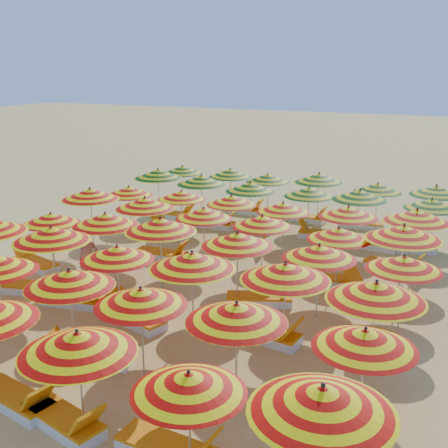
# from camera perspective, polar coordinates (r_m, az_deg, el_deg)

# --- Properties ---
(ground) EXTENTS (120.00, 120.00, 0.00)m
(ground) POSITION_cam_1_polar(r_m,az_deg,el_deg) (16.36, -0.75, -5.83)
(ground) COLOR #D8B360
(ground) RESTS_ON ground
(umbrella_3) EXTENTS (2.03, 2.03, 2.04)m
(umbrella_3) POSITION_cam_1_polar(r_m,az_deg,el_deg) (9.41, -14.66, -11.61)
(umbrella_3) COLOR silver
(umbrella_3) RESTS_ON ground
(umbrella_4) EXTENTS (1.85, 1.85, 1.83)m
(umbrella_4) POSITION_cam_1_polar(r_m,az_deg,el_deg) (8.46, -3.60, -15.84)
(umbrella_4) COLOR silver
(umbrella_4) RESTS_ON ground
(umbrella_5) EXTENTS (2.08, 2.08, 2.12)m
(umbrella_5) POSITION_cam_1_polar(r_m,az_deg,el_deg) (7.74, 9.95, -17.20)
(umbrella_5) COLOR silver
(umbrella_5) RESTS_ON ground
(umbrella_8) EXTENTS (2.11, 2.11, 2.01)m
(umbrella_8) POSITION_cam_1_polar(r_m,az_deg,el_deg) (12.15, -15.43, -5.37)
(umbrella_8) COLOR silver
(umbrella_8) RESTS_ON ground
(umbrella_9) EXTENTS (2.23, 2.23, 1.95)m
(umbrella_9) POSITION_cam_1_polar(r_m,az_deg,el_deg) (11.08, -8.45, -7.37)
(umbrella_9) COLOR silver
(umbrella_9) RESTS_ON ground
(umbrella_10) EXTENTS (2.30, 2.30, 1.99)m
(umbrella_10) POSITION_cam_1_polar(r_m,az_deg,el_deg) (10.22, 1.29, -9.02)
(umbrella_10) COLOR silver
(umbrella_10) RESTS_ON ground
(umbrella_11) EXTENTS (2.19, 2.19, 1.88)m
(umbrella_11) POSITION_cam_1_polar(r_m,az_deg,el_deg) (9.82, 14.13, -11.25)
(umbrella_11) COLOR silver
(umbrella_11) RESTS_ON ground
(umbrella_13) EXTENTS (2.49, 2.49, 2.12)m
(umbrella_13) POSITION_cam_1_polar(r_m,az_deg,el_deg) (15.05, -17.14, -1.01)
(umbrella_13) COLOR silver
(umbrella_13) RESTS_ON ground
(umbrella_14) EXTENTS (2.19, 2.19, 1.91)m
(umbrella_14) POSITION_cam_1_polar(r_m,az_deg,el_deg) (13.77, -10.80, -2.92)
(umbrella_14) COLOR silver
(umbrella_14) RESTS_ON ground
(umbrella_15) EXTENTS (2.33, 2.33, 2.09)m
(umbrella_15) POSITION_cam_1_polar(r_m,az_deg,el_deg) (12.57, -3.26, -3.75)
(umbrella_15) COLOR silver
(umbrella_15) RESTS_ON ground
(umbrella_16) EXTENTS (2.53, 2.53, 2.07)m
(umbrella_16) POSITION_cam_1_polar(r_m,az_deg,el_deg) (12.01, 6.26, -4.84)
(umbrella_16) COLOR silver
(umbrella_16) RESTS_ON ground
(umbrella_17) EXTENTS (2.14, 2.14, 2.08)m
(umbrella_17) POSITION_cam_1_polar(r_m,az_deg,el_deg) (11.32, 15.19, -6.62)
(umbrella_17) COLOR silver
(umbrella_17) RESTS_ON ground
(umbrella_18) EXTENTS (2.17, 2.17, 1.82)m
(umbrella_18) POSITION_cam_1_polar(r_m,az_deg,el_deg) (17.63, -17.19, 0.54)
(umbrella_18) COLOR silver
(umbrella_18) RESTS_ON ground
(umbrella_19) EXTENTS (2.52, 2.52, 2.04)m
(umbrella_19) POSITION_cam_1_polar(r_m,az_deg,el_deg) (16.36, -11.97, 0.43)
(umbrella_19) COLOR silver
(umbrella_19) RESTS_ON ground
(umbrella_20) EXTENTS (2.57, 2.57, 2.10)m
(umbrella_20) POSITION_cam_1_polar(r_m,az_deg,el_deg) (15.36, -6.48, -0.10)
(umbrella_20) COLOR silver
(umbrella_20) RESTS_ON ground
(umbrella_21) EXTENTS (2.14, 2.14, 2.00)m
(umbrella_21) POSITION_cam_1_polar(r_m,az_deg,el_deg) (14.32, 1.38, -1.59)
(umbrella_21) COLOR silver
(umbrella_21) RESTS_ON ground
(umbrella_22) EXTENTS (1.94, 1.94, 1.93)m
(umbrella_22) POSITION_cam_1_polar(r_m,az_deg,el_deg) (13.75, 9.64, -2.82)
(umbrella_22) COLOR silver
(umbrella_22) RESTS_ON ground
(umbrella_23) EXTENTS (2.19, 2.19, 1.86)m
(umbrella_23) POSITION_cam_1_polar(r_m,az_deg,el_deg) (13.63, 17.82, -3.81)
(umbrella_23) COLOR silver
(umbrella_23) RESTS_ON ground
(umbrella_24) EXTENTS (2.46, 2.46, 2.09)m
(umbrella_24) POSITION_cam_1_polar(r_m,az_deg,el_deg) (19.50, -13.45, 2.97)
(umbrella_24) COLOR silver
(umbrella_24) RESTS_ON ground
(umbrella_25) EXTENTS (2.51, 2.51, 2.03)m
(umbrella_25) POSITION_cam_1_polar(r_m,az_deg,el_deg) (18.10, -8.04, 2.10)
(umbrella_25) COLOR silver
(umbrella_25) RESTS_ON ground
(umbrella_26) EXTENTS (2.12, 2.12, 1.87)m
(umbrella_26) POSITION_cam_1_polar(r_m,az_deg,el_deg) (17.26, -2.06, 1.08)
(umbrella_26) COLOR silver
(umbrella_26) RESTS_ON ground
(umbrella_27) EXTENTS (1.84, 1.84, 1.89)m
(umbrella_27) POSITION_cam_1_polar(r_m,az_deg,el_deg) (16.37, 3.92, 0.28)
(umbrella_27) COLOR silver
(umbrella_27) RESTS_ON ground
(umbrella_28) EXTENTS (1.90, 1.90, 1.86)m
(umbrella_28) POSITION_cam_1_polar(r_m,az_deg,el_deg) (15.53, 11.58, -0.97)
(umbrella_28) COLOR silver
(umbrella_28) RESTS_ON ground
(umbrella_29) EXTENTS (2.16, 2.16, 2.12)m
(umbrella_29) POSITION_cam_1_polar(r_m,az_deg,el_deg) (15.28, 17.79, -0.81)
(umbrella_29) COLOR silver
(umbrella_29) RESTS_ON ground
(umbrella_30) EXTENTS (1.85, 1.85, 1.84)m
(umbrella_30) POSITION_cam_1_polar(r_m,az_deg,el_deg) (20.74, -9.64, 3.33)
(umbrella_30) COLOR silver
(umbrella_30) RESTS_ON ground
(umbrella_31) EXTENTS (1.78, 1.78, 1.82)m
(umbrella_31) POSITION_cam_1_polar(r_m,az_deg,el_deg) (19.93, -4.34, 2.93)
(umbrella_31) COLOR silver
(umbrella_31) RESTS_ON ground
(umbrella_32) EXTENTS (1.79, 1.79, 1.82)m
(umbrella_32) POSITION_cam_1_polar(r_m,az_deg,el_deg) (19.14, 0.78, 2.43)
(umbrella_32) COLOR silver
(umbrella_32) RESTS_ON ground
(umbrella_33) EXTENTS (2.28, 2.28, 1.83)m
(umbrella_33) POSITION_cam_1_polar(r_m,az_deg,el_deg) (18.21, 6.04, 1.68)
(umbrella_33) COLOR silver
(umbrella_33) RESTS_ON ground
(umbrella_34) EXTENTS (2.26, 2.26, 1.94)m
(umbrella_34) POSITION_cam_1_polar(r_m,az_deg,el_deg) (17.61, 12.53, 1.21)
(umbrella_34) COLOR silver
(umbrella_34) RESTS_ON ground
(umbrella_35) EXTENTS (2.00, 2.00, 2.06)m
(umbrella_35) POSITION_cam_1_polar(r_m,az_deg,el_deg) (17.28, 18.99, 0.81)
(umbrella_35) COLOR silver
(umbrella_35) RESTS_ON ground
(umbrella_36) EXTENTS (2.09, 2.09, 2.08)m
(umbrella_36) POSITION_cam_1_polar(r_m,az_deg,el_deg) (22.74, -6.71, 5.08)
(umbrella_36) COLOR silver
(umbrella_36) RESTS_ON ground
(umbrella_37) EXTENTS (2.25, 2.25, 2.02)m
(umbrella_37) POSITION_cam_1_polar(r_m,az_deg,el_deg) (21.65, -2.31, 4.50)
(umbrella_37) COLOR silver
(umbrella_37) RESTS_ON ground
(umbrella_38) EXTENTS (2.45, 2.45, 1.96)m
(umbrella_38) POSITION_cam_1_polar(r_m,az_deg,el_deg) (20.69, 2.70, 3.79)
(umbrella_38) COLOR silver
(umbrella_38) RESTS_ON ground
(umbrella_39) EXTENTS (2.08, 2.08, 1.91)m
(umbrella_39) POSITION_cam_1_polar(r_m,az_deg,el_deg) (20.25, 8.65, 3.23)
(umbrella_39) COLOR silver
(umbrella_39) RESTS_ON ground
(umbrella_40) EXTENTS (2.34, 2.34, 2.03)m
(umbrella_40) POSITION_cam_1_polar(r_m,az_deg,el_deg) (19.65, 13.63, 2.88)
(umbrella_40) COLOR silver
(umbrella_40) RESTS_ON ground
(umbrella_41) EXTENTS (2.38, 2.38, 1.90)m
(umbrella_41) POSITION_cam_1_polar(r_m,az_deg,el_deg) (19.55, 20.35, 1.93)
(umbrella_41) COLOR silver
(umbrella_41) RESTS_ON ground
(umbrella_42) EXTENTS (2.20, 2.20, 1.87)m
(umbrella_42) POSITION_cam_1_polar(r_m,az_deg,el_deg) (24.61, -4.23, 5.52)
(umbrella_42) COLOR silver
(umbrella_42) RESTS_ON ground
(umbrella_43) EXTENTS (2.29, 2.29, 1.92)m
(umbrella_43) POSITION_cam_1_polar(r_m,az_deg,el_deg) (23.54, 0.66, 5.20)
(umbrella_43) COLOR silver
(umbrella_43) RESTS_ON ground
(umbrella_44) EXTENTS (1.86, 1.86, 1.87)m
(umbrella_44) POSITION_cam_1_polar(r_m,az_deg,el_deg) (22.79, 4.49, 4.68)
(umbrella_44) COLOR silver
(umbrella_44) RESTS_ON ground
(umbrella_45) EXTENTS (2.46, 2.46, 2.07)m
(umbrella_45) POSITION_cam_1_polar(r_m,az_deg,el_deg) (22.10, 9.63, 4.62)
(umbrella_45) COLOR silver
(umbrella_45) RESTS_ON ground
(umbrella_46) EXTENTS (2.20, 2.20, 1.88)m
(umbrella_46) POSITION_cam_1_polar(r_m,az_deg,el_deg) (21.59, 15.35, 3.57)
(umbrella_46) COLOR silver
(umbrella_46) RESTS_ON ground
(umbrella_47) EXTENTS (2.14, 2.14, 1.97)m
(umbrella_47) POSITION_cam_1_polar(r_m,az_deg,el_deg) (21.39, 20.75, 3.20)
(umbrella_47) COLOR silver
(umbrella_47) RESTS_ON ground
(lounger_2) EXTENTS (1.81, 0.89, 0.69)m
(lounger_2) POSITION_cam_1_polar(r_m,az_deg,el_deg) (11.41, -20.30, -16.37)
(lounger_2) COLOR white
(lounger_2) RESTS_ON ground
(lounger_3) EXTENTS (1.82, 0.98, 0.69)m
(lounger_3) POSITION_cam_1_polar(r_m,az_deg,el_deg) (10.59, -15.90, -18.67)
(lounger_3) COLOR white
(lounger_3) RESTS_ON ground
(lounger_6) EXTENTS (1.83, 1.09, 0.69)m
(lounger_6) POSITION_cam_1_polar(r_m,az_deg,el_deg) (12.41, -13.57, -13.00)
(lounger_6) COLOR white
(lounger_6) RESTS_ON ground
(lounger_7) EXTENTS (1.82, 0.99, 0.69)m
(lounger_7) POSITION_cam_1_polar(r_m,az_deg,el_deg) (16.68, -20.65, -5.91)
(lounger_7) COLOR white
(lounger_7) RESTS_ON ground
(lounger_8) EXTENTS (1.81, 0.88, 0.69)m
(lounger_8) POSITION_cam_1_polar(r_m,az_deg,el_deg) (15.25, -14.90, -7.46)
(lounger_8) COLOR white
(lounger_8) RESTS_ON ground
(lounger_9) EXTENTS (1.83, 1.05, 0.69)m
(lounger_9) POSITION_cam_1_polar(r_m,az_deg,el_deg) (13.96, -9.11, -9.35)
(lounger_9) COLOR white
(lounger_9) RESTS_ON ground
(lounger_10) EXTENTS (1.79, 0.80, 0.69)m
(lounger_10) POSITION_cam_1_polar(r_m,az_deg,el_deg) (13.03, 4.25, -11.09)
(lounger_10) COLOR white
(lounger_10) RESTS_ON ground
(lounger_11) EXTENTS (1.82, 1.00, 0.69)m
(lounger_11) POSITION_cam_1_polar(r_m,az_deg,el_deg) (18.31, -18.62, -3.78)
(lounger_11) COLOR white
(lounger_11) RESTS_ON ground
(lounger_12) EXTENTS (1.82, 1.17, 0.69)m
(lounger_12) POSITION_cam_1_polar(r_m,az_deg,el_deg) (14.84, 3.78, -7.59)
(lounger_12) COLOR white
(lounger_12) RESTS_ON ground
(lounger_13) EXTENTS (1.75, 0.64, 0.69)m
(lounger_13) POSITION_cam_1_polar(r_m,az_deg,el_deg) (18.26, -6.25, -3.07)
(lounger_13) COLOR white
(lounger_13) RESTS_ON ground
(lounger_14) EXTENTS (1.82, 1.17, 0.69)m
(lounger_14) POSITION_cam_1_polar(r_m,az_deg,el_deg) (16.25, 9.34, -5.63)
(lounger_14) COLOR white
(lounger_14) RESTS_ON ground
(lounger_15) EXTENTS (1.83, 1.07, 0.69)m
(lounger_15) POSITION_cam_1_polar(r_m,az_deg,el_deg) (15.72, 15.00, -6.73)
(lounger_15) COLOR white
(lounger_15) RESTS_ON ground
(lounger_16) EXTENTS (1.83, 1.04, 0.69)m
(lounger_16) POSITION_cam_1_polar(r_m,az_deg,el_deg) (20.77, -5.39, -0.69)
(lounger_16) COLOR white
(lounger_16) RESTS_ON ground
(lounger_17) EXTENTS (1.79, 0.77, 0.69)m
(lounger_17) POSITION_cam_1_polar(r_m,az_deg,el_deg) (19.18, 2.22, -2.05)
(lounger_17) COLOR white
(lounger_17) RESTS_ON ground
(lounger_18) EXTENTS (1.81, 0.91, 0.69)m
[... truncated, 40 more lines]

